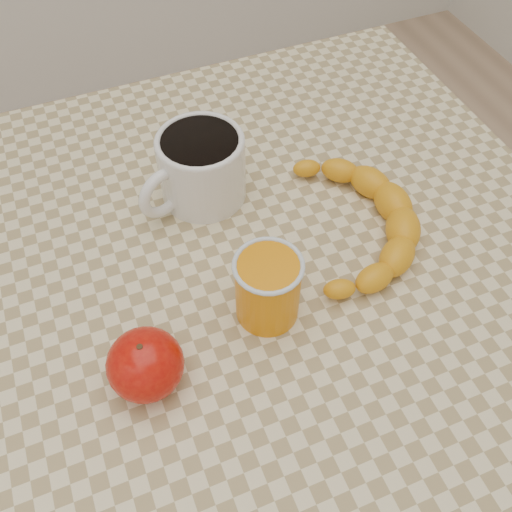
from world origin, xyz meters
name	(u,v)px	position (x,y,z in m)	size (l,w,h in m)	color
ground	(256,473)	(0.00, 0.00, 0.00)	(3.00, 3.00, 0.00)	tan
table	(256,307)	(0.00, 0.00, 0.66)	(0.80, 0.80, 0.75)	beige
coffee_mug	(200,166)	(-0.02, 0.13, 0.80)	(0.16, 0.14, 0.09)	white
orange_juice_glass	(268,288)	(-0.01, -0.06, 0.79)	(0.07, 0.07, 0.08)	orange
apple	(145,364)	(-0.15, -0.09, 0.78)	(0.09, 0.09, 0.07)	#A10805
banana	(355,222)	(0.13, 0.00, 0.77)	(0.27, 0.31, 0.04)	orange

